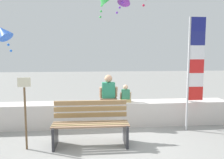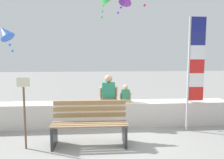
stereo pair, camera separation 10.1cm
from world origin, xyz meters
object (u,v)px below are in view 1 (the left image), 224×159
Objects in this scene: park_bench at (91,125)px; flag_banner at (194,65)px; person_adult at (108,91)px; sign_post at (25,108)px; kite_blue at (3,32)px; person_child at (126,95)px.

flag_banner reaches higher than park_bench.
park_bench is 2.85m from flag_banner.
park_bench is at bearing -165.69° from flag_banner.
person_adult is 0.51× the size of sign_post.
person_adult is (0.48, 1.23, 0.49)m from park_bench.
kite_blue is at bearing 158.45° from person_adult.
park_bench is at bearing -43.78° from kite_blue.
person_child is (0.46, 0.00, -0.10)m from person_adult.
flag_banner is at bearing -16.42° from person_adult.
sign_post is (-3.77, -0.78, -0.78)m from flag_banner.
person_adult is at bearing 38.24° from sign_post.
sign_post is (1.26, -2.56, -1.68)m from kite_blue.
kite_blue is at bearing 160.48° from flag_banner.
park_bench is at bearing -127.07° from person_child.
flag_banner is 3.92m from sign_post.
kite_blue reaches higher than park_bench.
sign_post reaches higher than park_bench.
kite_blue is at bearing 136.22° from park_bench.
flag_banner is (1.57, -0.60, 0.82)m from person_child.
person_adult is 2.23m from flag_banner.
person_child is 0.53× the size of kite_blue.
person_child is at bearing 0.04° from person_adult.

